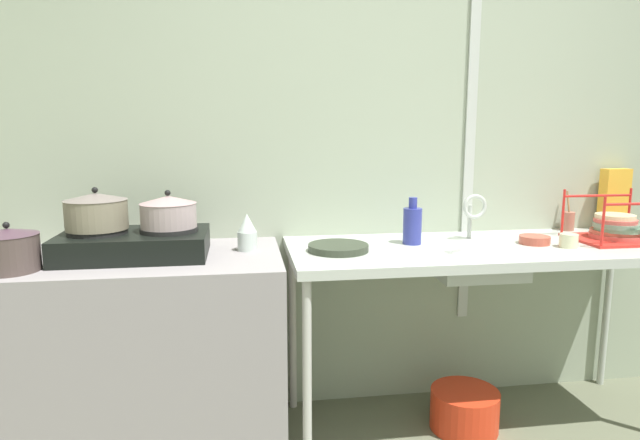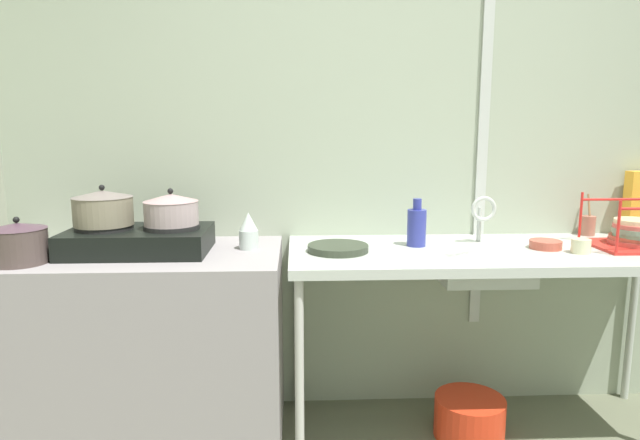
{
  "view_description": "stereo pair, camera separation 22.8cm",
  "coord_description": "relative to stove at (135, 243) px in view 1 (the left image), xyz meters",
  "views": [
    {
      "loc": [
        -0.8,
        -0.92,
        1.38
      ],
      "look_at": [
        -0.47,
        1.3,
        1.0
      ],
      "focal_mm": 30.17,
      "sensor_mm": 36.0,
      "label": 1
    },
    {
      "loc": [
        -0.58,
        -0.94,
        1.38
      ],
      "look_at": [
        -0.47,
        1.3,
        1.0
      ],
      "focal_mm": 30.17,
      "sensor_mm": 36.0,
      "label": 2
    }
  ],
  "objects": [
    {
      "name": "pot_on_right_burner",
      "position": [
        0.14,
        0.0,
        0.13
      ],
      "size": [
        0.23,
        0.23,
        0.15
      ],
      "color": "#A69192",
      "rests_on": "stove"
    },
    {
      "name": "sink_basin",
      "position": [
        1.47,
        -0.01,
        -0.12
      ],
      "size": [
        0.38,
        0.29,
        0.14
      ],
      "primitive_type": "cube",
      "color": "#BAC0B8",
      "rests_on": "counter_sink"
    },
    {
      "name": "wall_back",
      "position": [
        1.24,
        0.38,
        0.47
      ],
      "size": [
        4.68,
        0.1,
        2.79
      ],
      "primitive_type": "cube",
      "color": "#9EA991",
      "rests_on": "ground"
    },
    {
      "name": "bottle_by_sink",
      "position": [
        1.19,
        0.07,
        0.03
      ],
      "size": [
        0.08,
        0.08,
        0.21
      ],
      "color": "navy",
      "rests_on": "counter_sink"
    },
    {
      "name": "pot_on_left_burner",
      "position": [
        -0.14,
        0.0,
        0.14
      ],
      "size": [
        0.24,
        0.24,
        0.17
      ],
      "color": "gray",
      "rests_on": "stove"
    },
    {
      "name": "bucket_on_floor",
      "position": [
        1.44,
        -0.03,
        -0.83
      ],
      "size": [
        0.31,
        0.31,
        0.18
      ],
      "primitive_type": "cylinder",
      "color": "red",
      "rests_on": "ground"
    },
    {
      "name": "dish_rack",
      "position": [
        2.15,
        0.0,
        -0.0
      ],
      "size": [
        0.37,
        0.31,
        0.23
      ],
      "color": "red",
      "rests_on": "counter_sink"
    },
    {
      "name": "stove",
      "position": [
        0.0,
        0.0,
        0.0
      ],
      "size": [
        0.58,
        0.37,
        0.12
      ],
      "color": "black",
      "rests_on": "counter_concrete"
    },
    {
      "name": "faucet",
      "position": [
        1.51,
        0.12,
        0.09
      ],
      "size": [
        0.12,
        0.07,
        0.22
      ],
      "color": "#BAC0B8",
      "rests_on": "counter_sink"
    },
    {
      "name": "counter_concrete",
      "position": [
        -0.01,
        0.0,
        -0.49
      ],
      "size": [
        1.21,
        0.66,
        0.87
      ],
      "primitive_type": "cube",
      "color": "gray",
      "rests_on": "ground"
    },
    {
      "name": "utensil_jar",
      "position": [
        2.09,
        0.28,
        -0.0
      ],
      "size": [
        0.06,
        0.06,
        0.2
      ],
      "color": "#A26753",
      "rests_on": "counter_sink"
    },
    {
      "name": "percolator",
      "position": [
        0.46,
        0.05,
        0.02
      ],
      "size": [
        0.08,
        0.08,
        0.16
      ],
      "color": "silver",
      "rests_on": "counter_concrete"
    },
    {
      "name": "frying_pan",
      "position": [
        0.84,
        -0.02,
        -0.04
      ],
      "size": [
        0.26,
        0.26,
        0.03
      ],
      "primitive_type": "cylinder",
      "color": "#30382A",
      "rests_on": "counter_sink"
    },
    {
      "name": "counter_sink",
      "position": [
        1.52,
        0.0,
        -0.11
      ],
      "size": [
        1.77,
        0.66,
        0.87
      ],
      "color": "#BAC0B8",
      "rests_on": "ground"
    },
    {
      "name": "cup_by_rack",
      "position": [
        1.85,
        -0.1,
        -0.02
      ],
      "size": [
        0.08,
        0.08,
        0.06
      ],
      "primitive_type": "cylinder",
      "color": "beige",
      "rests_on": "counter_sink"
    },
    {
      "name": "small_bowl_on_drainboard",
      "position": [
        1.75,
        -0.0,
        -0.04
      ],
      "size": [
        0.14,
        0.14,
        0.04
      ],
      "primitive_type": "cylinder",
      "color": "#B24C3A",
      "rests_on": "counter_sink"
    },
    {
      "name": "pot_beside_stove",
      "position": [
        -0.41,
        -0.17,
        0.03
      ],
      "size": [
        0.21,
        0.21,
        0.18
      ],
      "color": "#4A3C39",
      "rests_on": "counter_concrete"
    },
    {
      "name": "cereal_box",
      "position": [
        2.34,
        0.28,
        0.1
      ],
      "size": [
        0.15,
        0.08,
        0.31
      ],
      "primitive_type": "cube",
      "rotation": [
        0.0,
        0.0,
        0.09
      ],
      "color": "gold",
      "rests_on": "counter_sink"
    },
    {
      "name": "wall_metal_strip",
      "position": [
        1.56,
        0.32,
        0.61
      ],
      "size": [
        0.05,
        0.01,
        2.23
      ],
      "primitive_type": "cube",
      "color": "#BAC0B8"
    }
  ]
}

